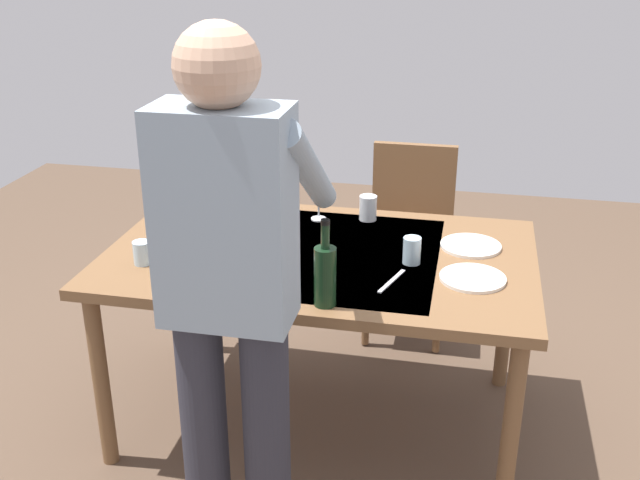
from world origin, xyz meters
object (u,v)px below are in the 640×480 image
(water_cup_near_right, at_px, (412,250))
(serving_bowl_pasta, at_px, (240,263))
(wine_glass_right, at_px, (223,196))
(dinner_plate_near, at_px, (471,246))
(dinner_plate_far, at_px, (473,278))
(water_cup_far_left, at_px, (142,253))
(person_server, at_px, (231,288))
(wine_glass_left, at_px, (319,196))
(water_cup_near_left, at_px, (368,208))
(dining_table, at_px, (320,269))
(chair_near, at_px, (410,228))
(wine_bottle, at_px, (325,274))

(water_cup_near_right, xyz_separation_m, serving_bowl_pasta, (0.59, 0.20, -0.02))
(wine_glass_right, distance_m, dinner_plate_near, 1.02)
(serving_bowl_pasta, height_order, dinner_plate_near, serving_bowl_pasta)
(serving_bowl_pasta, bearing_deg, dinner_plate_far, -172.72)
(water_cup_far_left, bearing_deg, person_server, 134.58)
(wine_glass_left, relative_size, water_cup_near_left, 1.46)
(dinner_plate_far, bearing_deg, wine_glass_right, -19.62)
(dining_table, xyz_separation_m, chair_near, (-0.26, -0.87, -0.15))
(wine_glass_right, bearing_deg, wine_bottle, 130.78)
(water_cup_near_left, height_order, dinner_plate_near, water_cup_near_left)
(person_server, distance_m, wine_bottle, 0.41)
(wine_glass_left, height_order, water_cup_far_left, wine_glass_left)
(dining_table, height_order, chair_near, chair_near)
(dining_table, bearing_deg, person_server, 82.77)
(water_cup_far_left, bearing_deg, serving_bowl_pasta, -178.68)
(wine_bottle, height_order, wine_glass_right, wine_bottle)
(dining_table, bearing_deg, wine_bottle, 104.13)
(chair_near, relative_size, wine_bottle, 3.07)
(dining_table, distance_m, person_server, 0.81)
(wine_glass_left, bearing_deg, dinner_plate_far, 145.09)
(person_server, height_order, wine_bottle, person_server)
(water_cup_far_left, bearing_deg, wine_glass_right, -107.22)
(chair_near, relative_size, dinner_plate_far, 3.96)
(water_cup_far_left, xyz_separation_m, dinner_plate_far, (-1.17, -0.11, -0.04))
(person_server, distance_m, wine_glass_right, 1.07)
(serving_bowl_pasta, bearing_deg, water_cup_near_left, -121.68)
(wine_bottle, relative_size, wine_glass_left, 1.96)
(chair_near, distance_m, wine_glass_right, 1.01)
(serving_bowl_pasta, relative_size, dinner_plate_near, 1.30)
(water_cup_near_left, bearing_deg, dinner_plate_near, 154.29)
(wine_glass_left, distance_m, water_cup_far_left, 0.77)
(dining_table, bearing_deg, wine_glass_right, -28.12)
(dining_table, xyz_separation_m, wine_glass_right, (0.46, -0.25, 0.18))
(dinner_plate_far, bearing_deg, dining_table, -11.96)
(serving_bowl_pasta, relative_size, dinner_plate_far, 1.30)
(wine_bottle, xyz_separation_m, water_cup_far_left, (0.71, -0.17, -0.07))
(dining_table, height_order, wine_glass_left, wine_glass_left)
(wine_glass_right, relative_size, dinner_plate_near, 0.66)
(water_cup_near_left, distance_m, dinner_plate_near, 0.48)
(wine_glass_left, height_order, dinner_plate_near, wine_glass_left)
(dining_table, relative_size, serving_bowl_pasta, 5.32)
(dining_table, distance_m, water_cup_near_right, 0.37)
(person_server, relative_size, water_cup_near_left, 16.33)
(chair_near, relative_size, wine_glass_right, 6.03)
(chair_near, height_order, dinner_plate_far, chair_near)
(water_cup_near_left, bearing_deg, dining_table, 71.26)
(dining_table, bearing_deg, water_cup_far_left, 20.86)
(water_cup_near_left, distance_m, serving_bowl_pasta, 0.70)
(water_cup_near_right, xyz_separation_m, water_cup_far_left, (0.95, 0.21, -0.01))
(wine_glass_left, xyz_separation_m, serving_bowl_pasta, (0.17, 0.55, -0.07))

